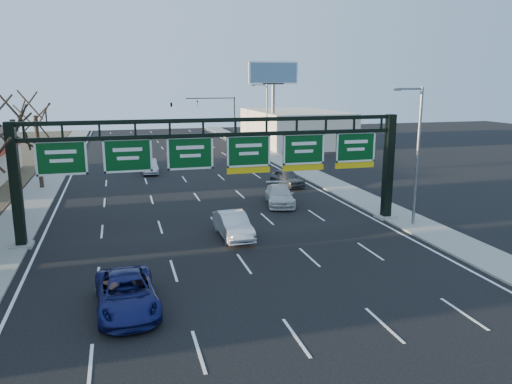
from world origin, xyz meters
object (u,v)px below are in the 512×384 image
object	(u,v)px
sign_gantry	(222,159)
car_blue_suv	(127,294)
car_white_wagon	(280,195)
car_silver_sedan	(233,225)

from	to	relation	value
sign_gantry	car_blue_suv	size ratio (longest dim) A/B	4.67
car_blue_suv	car_white_wagon	distance (m)	19.68
sign_gantry	car_blue_suv	distance (m)	12.35
sign_gantry	car_blue_suv	xyz separation A→B (m)	(-6.18, -9.96, -3.90)
sign_gantry	car_silver_sedan	world-z (taller)	sign_gantry
car_silver_sedan	car_blue_suv	bearing A→B (deg)	-129.17
car_blue_suv	car_white_wagon	bearing A→B (deg)	49.90
car_blue_suv	car_silver_sedan	xyz separation A→B (m)	(6.50, 8.55, 0.03)
sign_gantry	car_silver_sedan	size ratio (longest dim) A/B	5.31
sign_gantry	car_white_wagon	size ratio (longest dim) A/B	4.96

